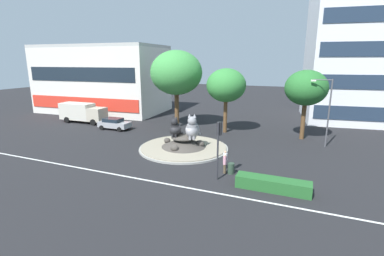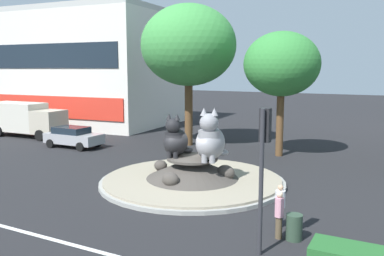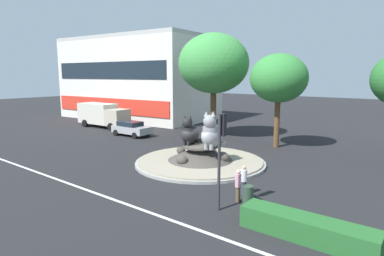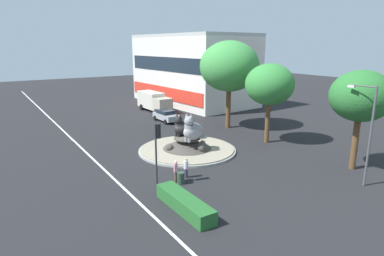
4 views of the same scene
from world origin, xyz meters
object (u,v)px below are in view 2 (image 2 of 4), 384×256
(shophouse_block, at_px, (72,68))
(third_tree_left, at_px, (282,65))
(delivery_box_truck, at_px, (25,118))
(cat_statue_black, at_px, (175,140))
(traffic_light_mast, at_px, (263,153))
(litter_bin, at_px, (294,227))
(sedan_on_far_lane, at_px, (73,137))
(cat_statue_grey, at_px, (210,141))
(pedestrian_white_shirt, at_px, (280,205))
(second_tree_near_tower, at_px, (189,46))
(pedestrian_pink_shirt, at_px, (279,213))

(shophouse_block, distance_m, third_tree_left, 26.09)
(delivery_box_truck, bearing_deg, cat_statue_black, -20.53)
(traffic_light_mast, height_order, litter_bin, traffic_light_mast)
(cat_statue_black, height_order, sedan_on_far_lane, cat_statue_black)
(shophouse_block, height_order, litter_bin, shophouse_block)
(cat_statue_grey, xyz_separation_m, pedestrian_white_shirt, (4.53, -3.53, -1.47))
(traffic_light_mast, xyz_separation_m, litter_bin, (0.67, 1.51, -2.80))
(pedestrian_white_shirt, relative_size, litter_bin, 1.78)
(shophouse_block, relative_size, delivery_box_truck, 3.07)
(delivery_box_truck, bearing_deg, sedan_on_far_lane, -15.81)
(delivery_box_truck, xyz_separation_m, litter_bin, (25.82, -10.70, -1.13))
(shophouse_block, bearing_deg, cat_statue_grey, -37.01)
(cat_statue_black, relative_size, second_tree_near_tower, 0.22)
(traffic_light_mast, xyz_separation_m, third_tree_left, (-3.60, 14.66, 2.83))
(cat_statue_black, xyz_separation_m, pedestrian_white_shirt, (6.52, -3.55, -1.33))
(pedestrian_white_shirt, bearing_deg, traffic_light_mast, 99.17)
(pedestrian_white_shirt, bearing_deg, pedestrian_pink_shirt, 111.18)
(shophouse_block, xyz_separation_m, pedestrian_white_shirt, (28.62, -19.25, -5.04))
(cat_statue_grey, height_order, pedestrian_pink_shirt, cat_statue_grey)
(sedan_on_far_lane, bearing_deg, second_tree_near_tower, 32.61)
(pedestrian_pink_shirt, bearing_deg, third_tree_left, -41.45)
(shophouse_block, xyz_separation_m, pedestrian_pink_shirt, (28.90, -20.32, -4.97))
(cat_statue_grey, height_order, litter_bin, cat_statue_grey)
(third_tree_left, bearing_deg, cat_statue_grey, -96.72)
(cat_statue_black, relative_size, cat_statue_grey, 0.80)
(delivery_box_truck, height_order, litter_bin, delivery_box_truck)
(second_tree_near_tower, bearing_deg, third_tree_left, -4.79)
(cat_statue_grey, distance_m, third_tree_left, 9.51)
(third_tree_left, xyz_separation_m, delivery_box_truck, (-21.55, -2.45, -4.50))
(traffic_light_mast, distance_m, second_tree_near_tower, 19.20)
(pedestrian_white_shirt, bearing_deg, delivery_box_truck, -14.34)
(third_tree_left, bearing_deg, litter_bin, -71.99)
(pedestrian_white_shirt, relative_size, sedan_on_far_lane, 0.37)
(cat_statue_grey, relative_size, pedestrian_pink_shirt, 1.77)
(cat_statue_black, distance_m, cat_statue_grey, 2.00)
(traffic_light_mast, relative_size, second_tree_near_tower, 0.44)
(sedan_on_far_lane, bearing_deg, pedestrian_white_shirt, -25.35)
(third_tree_left, xyz_separation_m, pedestrian_white_shirt, (3.51, -12.21, -5.24))
(third_tree_left, distance_m, litter_bin, 14.93)
(cat_statue_black, distance_m, traffic_light_mast, 9.00)
(second_tree_near_tower, xyz_separation_m, delivery_box_truck, (-14.32, -3.06, -5.92))
(cat_statue_grey, distance_m, pedestrian_pink_shirt, 6.80)
(litter_bin, bearing_deg, pedestrian_pink_shirt, -165.63)
(second_tree_near_tower, xyz_separation_m, sedan_on_far_lane, (-7.17, -4.81, -6.70))
(shophouse_block, xyz_separation_m, delivery_box_truck, (3.57, -9.49, -4.29))
(shophouse_block, xyz_separation_m, litter_bin, (29.39, -20.19, -5.42))
(sedan_on_far_lane, bearing_deg, third_tree_left, 15.02)
(cat_statue_grey, xyz_separation_m, delivery_box_truck, (-20.52, 6.23, -0.73))
(cat_statue_grey, height_order, sedan_on_far_lane, cat_statue_grey)
(cat_statue_black, relative_size, delivery_box_truck, 0.32)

